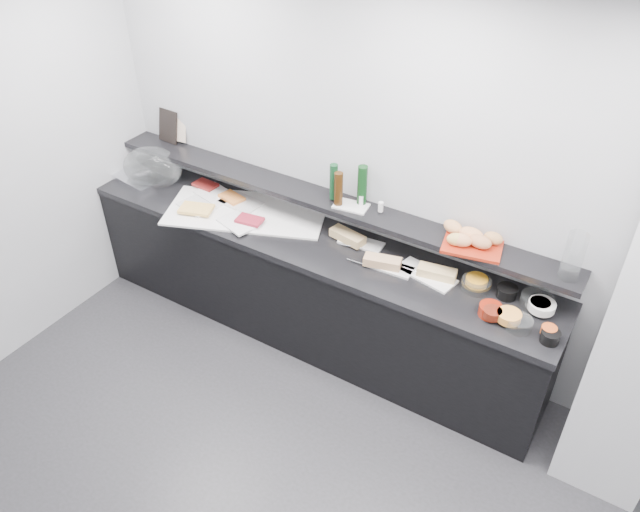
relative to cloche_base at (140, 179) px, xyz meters
The scene contains 54 objects.
back_wall 2.36m from the cloche_base, ahead, with size 5.00×0.02×2.70m, color #A9ACB1.
ceiling 3.35m from the cloche_base, 35.93° to the right, with size 5.00×5.00×0.00m, color white.
buffet_cabinet 1.67m from the cloche_base, ahead, with size 3.60×0.60×0.85m, color black.
counter_top 1.60m from the cloche_base, ahead, with size 3.62×0.62×0.05m, color black.
wall_shelf 1.62m from the cloche_base, ahead, with size 3.60×0.25×0.04m, color black.
cloche_base is the anchor object (origin of this frame).
cloche_dome 0.16m from the cloche_base, 28.60° to the left, with size 0.48×0.32×0.34m, color silver.
linen_runner 1.02m from the cloche_base, ahead, with size 1.17×0.55×0.01m, color white.
platter_meat_a 0.70m from the cloche_base, 10.52° to the left, with size 0.32×0.21×0.01m, color white.
food_meat_a 0.57m from the cloche_base, 18.41° to the left, with size 0.19×0.12×0.02m, color maroon.
platter_salmon 0.93m from the cloche_base, ahead, with size 0.31×0.21×0.01m, color silver.
food_salmon 0.85m from the cloche_base, ahead, with size 0.19×0.12×0.02m, color orange.
platter_cheese 0.67m from the cloche_base, ahead, with size 0.27×0.18×0.01m, color silver.
food_cheese 0.73m from the cloche_base, 10.36° to the right, with size 0.24×0.15×0.02m, color #EFBC5D.
platter_meat_b 1.08m from the cloche_base, ahead, with size 0.28×0.19×0.01m, color white.
food_meat_b 1.14m from the cloche_base, ahead, with size 0.19×0.12×0.02m, color maroon.
sandwich_plate_left 1.95m from the cloche_base, ahead, with size 0.31×0.13×0.01m, color white.
sandwich_food_left 1.85m from the cloche_base, ahead, with size 0.26×0.10×0.06m, color tan.
tongs_left 1.91m from the cloche_base, ahead, with size 0.01×0.01×0.16m, color silver.
sandwich_plate_mid 2.23m from the cloche_base, ahead, with size 0.31×0.13×0.01m, color silver.
sandwich_food_mid 2.19m from the cloche_base, ahead, with size 0.24×0.09×0.06m, color tan.
tongs_mid 2.04m from the cloche_base, ahead, with size 0.01×0.01×0.16m, color silver.
sandwich_plate_right 2.47m from the cloche_base, ahead, with size 0.39×0.17×0.01m, color white.
sandwich_food_right 2.54m from the cloche_base, ahead, with size 0.25×0.10×0.06m, color #D9B371.
tongs_right 2.39m from the cloche_base, ahead, with size 0.01×0.01×0.16m, color silver.
bowl_glass_fruit 2.79m from the cloche_base, ahead, with size 0.18×0.18×0.07m, color white.
fill_glass_fruit 2.79m from the cloche_base, ahead, with size 0.14×0.14×0.05m, color orange.
bowl_black_jam 2.98m from the cloche_base, ahead, with size 0.13×0.13×0.07m, color black.
fill_black_jam 3.19m from the cloche_base, ahead, with size 0.12×0.12×0.05m, color #541E0C.
bowl_glass_cream 3.17m from the cloche_base, ahead, with size 0.20×0.20×0.07m, color silver.
fill_glass_cream 3.20m from the cloche_base, ahead, with size 0.16×0.16×0.05m, color white.
bowl_red_jam 2.95m from the cloche_base, ahead, with size 0.14×0.14×0.07m, color maroon.
fill_red_jam 2.97m from the cloche_base, ahead, with size 0.11×0.11×0.05m, color #57180C.
bowl_glass_salmon 3.13m from the cloche_base, ahead, with size 0.15×0.15×0.07m, color white.
fill_glass_salmon 3.06m from the cloche_base, ahead, with size 0.15×0.15×0.05m, color #F89C3C.
bowl_black_fruit 3.32m from the cloche_base, ahead, with size 0.11×0.11×0.07m, color black.
fill_black_fruit 3.30m from the cloche_base, ahead, with size 0.09×0.09×0.05m, color #C64B1B.
framed_print 0.48m from the cloche_base, 73.08° to the left, with size 0.19×0.02×0.26m, color black.
print_art 0.51m from the cloche_base, 63.83° to the left, with size 0.19×0.00×0.22m, color #CEAB94.
condiment_tray 1.86m from the cloche_base, ahead, with size 0.23×0.14×0.01m, color silver.
bottle_green_a 1.74m from the cloche_base, ahead, with size 0.06×0.06×0.26m, color #0F391C.
bottle_brown 1.80m from the cloche_base, ahead, with size 0.06×0.06×0.24m, color #321D09.
bottle_green_b 1.94m from the cloche_base, ahead, with size 0.07×0.07×0.28m, color #0D3313.
bottle_hot 1.78m from the cloche_base, ahead, with size 0.04×0.04×0.18m, color red.
shaker_salt 1.92m from the cloche_base, ahead, with size 0.03×0.03×0.07m, color white.
shaker_pepper 2.07m from the cloche_base, ahead, with size 0.04×0.04×0.07m, color white.
bread_tray 2.72m from the cloche_base, ahead, with size 0.36×0.25×0.02m, color #9F2411.
bread_roll_nw 2.58m from the cloche_base, ahead, with size 0.14×0.09×0.08m, color #CB874D.
bread_roll_ne 2.83m from the cloche_base, ahead, with size 0.12×0.08×0.08m, color #B17843.
bread_roll_sw 2.64m from the cloche_base, ahead, with size 0.13×0.08×0.08m, color tan.
bread_roll_s 2.66m from the cloche_base, ahead, with size 0.14×0.09×0.08m, color #D0844F.
bread_roll_midw 2.77m from the cloche_base, ahead, with size 0.15×0.10×0.08m, color #B46F44.
bread_roll_mide 2.70m from the cloche_base, ahead, with size 0.16×0.10×0.08m, color #D78952.
carafe 3.31m from the cloche_base, ahead, with size 0.11×0.11×0.30m, color silver.
Camera 1 is at (1.26, -1.31, 3.41)m, focal length 35.00 mm.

